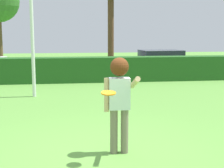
# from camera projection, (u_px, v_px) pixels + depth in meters

# --- Properties ---
(ground_plane) EXTENTS (60.00, 60.00, 0.00)m
(ground_plane) POSITION_uv_depth(u_px,v_px,m) (105.00, 154.00, 6.17)
(ground_plane) COLOR #5B953C
(person) EXTENTS (0.56, 0.76, 1.79)m
(person) POSITION_uv_depth(u_px,v_px,m) (119.00, 93.00, 6.04)
(person) COLOR #77715A
(person) RESTS_ON ground
(frisbee) EXTENTS (0.25, 0.25, 0.05)m
(frisbee) POSITION_uv_depth(u_px,v_px,m) (108.00, 93.00, 5.55)
(frisbee) COLOR orange
(lamppost) EXTENTS (0.24, 0.24, 5.60)m
(lamppost) POSITION_uv_depth(u_px,v_px,m) (31.00, 5.00, 11.15)
(lamppost) COLOR silver
(lamppost) RESTS_ON ground
(hedge_row) EXTENTS (23.95, 0.90, 1.11)m
(hedge_row) POSITION_uv_depth(u_px,v_px,m) (82.00, 70.00, 14.98)
(hedge_row) COLOR #22551E
(hedge_row) RESTS_ON ground
(parked_car_blue) EXTENTS (4.33, 2.10, 1.25)m
(parked_car_blue) POSITION_uv_depth(u_px,v_px,m) (161.00, 60.00, 18.33)
(parked_car_blue) COLOR #263FA5
(parked_car_blue) RESTS_ON ground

